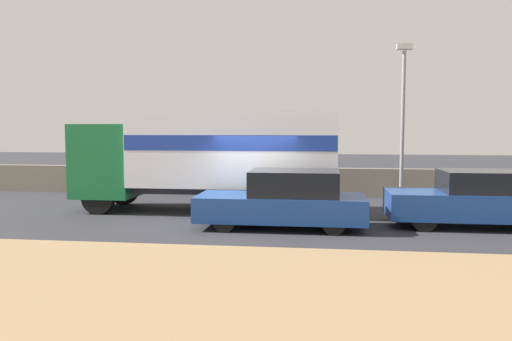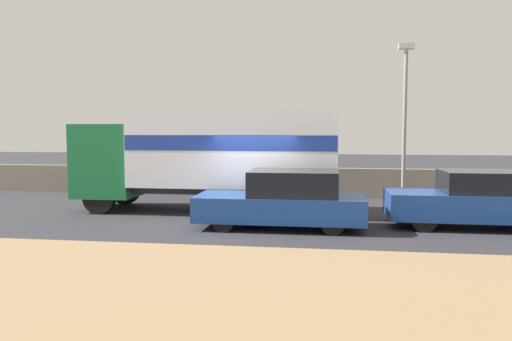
# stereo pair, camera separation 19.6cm
# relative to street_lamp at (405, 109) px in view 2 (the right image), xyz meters

# --- Properties ---
(ground_plane) EXTENTS (80.00, 80.00, 0.00)m
(ground_plane) POSITION_rel_street_lamp_xyz_m (-4.96, -5.14, -3.44)
(ground_plane) COLOR #2D2D33
(dirt_shoulder_foreground) EXTENTS (60.00, 5.86, 0.04)m
(dirt_shoulder_foreground) POSITION_rel_street_lamp_xyz_m (-4.96, -11.05, -3.42)
(dirt_shoulder_foreground) COLOR #937551
(dirt_shoulder_foreground) RESTS_ON ground_plane
(stone_wall_backdrop) EXTENTS (60.00, 0.35, 1.14)m
(stone_wall_backdrop) POSITION_rel_street_lamp_xyz_m (-4.96, 0.97, -2.87)
(stone_wall_backdrop) COLOR gray
(stone_wall_backdrop) RESTS_ON ground_plane
(street_lamp) EXTENTS (0.56, 0.28, 5.82)m
(street_lamp) POSITION_rel_street_lamp_xyz_m (0.00, 0.00, 0.00)
(street_lamp) COLOR gray
(street_lamp) RESTS_ON ground_plane
(box_truck) EXTENTS (8.48, 2.55, 3.22)m
(box_truck) POSITION_rel_street_lamp_xyz_m (-6.56, -3.20, -1.52)
(box_truck) COLOR #196B38
(box_truck) RESTS_ON ground_plane
(car_hatchback) EXTENTS (4.58, 1.85, 1.58)m
(car_hatchback) POSITION_rel_street_lamp_xyz_m (-3.96, -5.65, -2.67)
(car_hatchback) COLOR navy
(car_hatchback) RESTS_ON ground_plane
(car_sedan_second) EXTENTS (4.58, 1.86, 1.57)m
(car_sedan_second) POSITION_rel_street_lamp_xyz_m (1.24, -4.88, -2.66)
(car_sedan_second) COLOR navy
(car_sedan_second) RESTS_ON ground_plane
(pedestrian) EXTENTS (0.38, 0.38, 1.75)m
(pedestrian) POSITION_rel_street_lamp_xyz_m (-13.10, 0.16, -2.53)
(pedestrian) COLOR #1E1E2D
(pedestrian) RESTS_ON ground_plane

